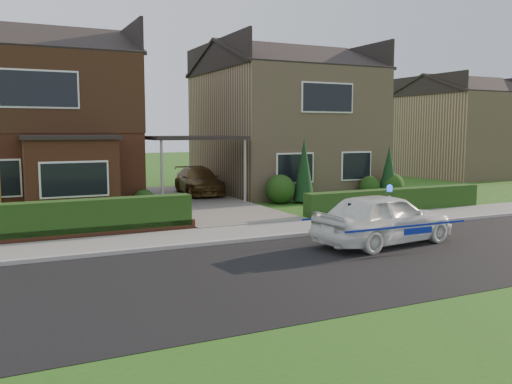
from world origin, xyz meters
TOP-DOWN VIEW (x-y plane):
  - ground at (0.00, 0.00)m, footprint 120.00×120.00m
  - road at (0.00, 0.00)m, footprint 60.00×6.00m
  - kerb at (0.00, 3.05)m, footprint 60.00×0.16m
  - sidewalk at (0.00, 4.10)m, footprint 60.00×2.00m
  - driveway at (0.00, 11.00)m, footprint 3.80×12.00m
  - house_left at (-5.78, 13.90)m, footprint 7.50×9.53m
  - house_right at (5.80, 13.99)m, footprint 7.50×8.06m
  - carport_link at (0.00, 10.95)m, footprint 3.80×3.00m
  - dwarf_wall at (-5.80, 5.30)m, footprint 7.70×0.25m
  - hedge_left at (-5.80, 5.45)m, footprint 7.50×0.55m
  - hedge_right at (5.80, 5.35)m, footprint 7.50×0.55m
  - shrub_left_mid at (-4.00, 9.30)m, footprint 1.32×1.32m
  - shrub_left_near at (-2.40, 9.60)m, footprint 0.84×0.84m
  - shrub_right_near at (3.20, 9.40)m, footprint 1.20×1.20m
  - shrub_right_mid at (7.80, 9.50)m, footprint 0.96×0.96m
  - shrub_right_far at (8.80, 9.20)m, footprint 1.08×1.08m
  - conifer_a at (4.20, 9.20)m, footprint 0.90×0.90m
  - conifer_b at (8.60, 9.20)m, footprint 0.90×0.90m
  - neighbour_right at (20.00, 16.00)m, footprint 6.50×7.00m
  - police_car at (1.90, 1.20)m, footprint 3.72×4.22m
  - driveway_car at (1.00, 13.12)m, footprint 2.11×4.26m
  - potted_plant_a at (-6.04, 9.00)m, footprint 0.51×0.40m
  - potted_plant_b at (-2.50, 6.00)m, footprint 0.56×0.55m
  - potted_plant_c at (-2.50, 8.25)m, footprint 0.44×0.44m

SIDE VIEW (x-z plane):
  - ground at x=0.00m, z-range 0.00..0.00m
  - road at x=0.00m, z-range -0.01..0.01m
  - hedge_left at x=-5.80m, z-range -0.45..0.45m
  - hedge_right at x=5.80m, z-range -0.40..0.40m
  - sidewalk at x=0.00m, z-range 0.00..0.10m
  - kerb at x=0.00m, z-range 0.00..0.12m
  - driveway at x=0.00m, z-range 0.00..0.12m
  - dwarf_wall at x=-5.80m, z-range 0.00..0.36m
  - potted_plant_c at x=-2.50m, z-range 0.00..0.70m
  - potted_plant_b at x=-2.50m, z-range 0.00..0.79m
  - shrub_left_near at x=-2.40m, z-range 0.00..0.84m
  - potted_plant_a at x=-6.04m, z-range 0.00..0.84m
  - shrub_right_mid at x=7.80m, z-range 0.00..0.96m
  - shrub_right_far at x=8.80m, z-range 0.00..1.08m
  - shrub_right_near at x=3.20m, z-range 0.00..1.20m
  - shrub_left_mid at x=-4.00m, z-range 0.00..1.32m
  - police_car at x=1.90m, z-range -0.08..1.46m
  - driveway_car at x=1.00m, z-range 0.12..1.31m
  - conifer_b at x=8.60m, z-range 0.00..2.20m
  - conifer_a at x=4.20m, z-range 0.00..2.60m
  - neighbour_right at x=20.00m, z-range 0.00..5.20m
  - carport_link at x=0.00m, z-range 1.27..4.04m
  - house_right at x=5.80m, z-range 0.04..7.29m
  - house_left at x=-5.78m, z-range 0.19..7.44m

